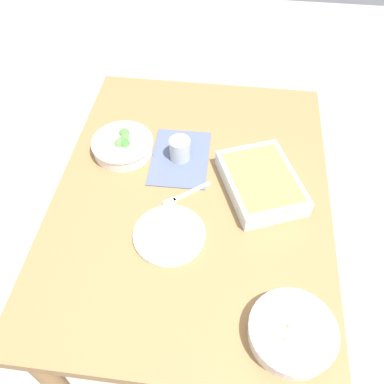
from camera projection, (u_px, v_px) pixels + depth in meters
name	position (u px, v px, depth m)	size (l,w,h in m)	color
ground_plane	(192.00, 292.00, 1.91)	(6.00, 6.00, 0.00)	#9E9389
dining_table	(192.00, 208.00, 1.41)	(1.20, 0.90, 0.74)	olive
placemat	(180.00, 158.00, 1.44)	(0.28, 0.20, 0.00)	#4C5670
stew_bowl	(292.00, 332.00, 1.01)	(0.22, 0.22, 0.06)	silver
broccoli_bowl	(123.00, 145.00, 1.44)	(0.22, 0.22, 0.07)	silver
baking_dish	(261.00, 182.00, 1.33)	(0.36, 0.32, 0.06)	silver
drink_cup	(180.00, 150.00, 1.41)	(0.07, 0.07, 0.08)	#B2BCC6
side_plate	(169.00, 235.00, 1.23)	(0.22, 0.22, 0.01)	silver
spoon_by_stew	(284.00, 320.00, 1.06)	(0.17, 0.08, 0.01)	silver
fork_on_table	(183.00, 195.00, 1.33)	(0.13, 0.15, 0.01)	silver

